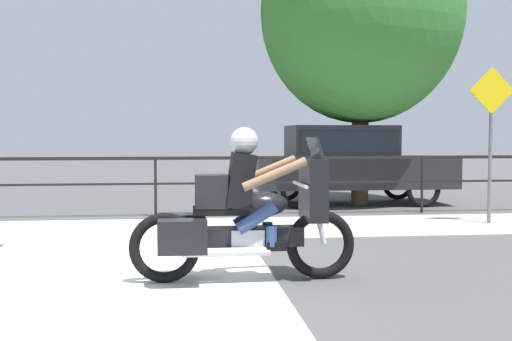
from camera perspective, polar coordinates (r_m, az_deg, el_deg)
ground_plane at (r=7.08m, az=-10.37°, el=-9.16°), size 120.00×120.00×0.00m
sidewalk_band at (r=10.42m, az=-9.21°, el=-5.15°), size 44.00×2.40×0.01m
crosswalk_band at (r=6.91m, az=-12.63°, el=-9.47°), size 3.37×6.00×0.01m
fence_railing at (r=11.91m, az=-8.93°, el=0.10°), size 36.00×0.05×1.11m
motorcycle at (r=6.61m, az=-1.03°, el=-3.83°), size 2.34×0.76×1.59m
parked_car at (r=14.07m, az=8.09°, el=0.97°), size 4.27×1.71×1.71m
street_sign at (r=11.53m, az=20.17°, el=3.89°), size 0.79×0.06×2.65m
tree_behind_sign at (r=14.24m, az=9.34°, el=13.69°), size 4.30×4.30×6.49m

